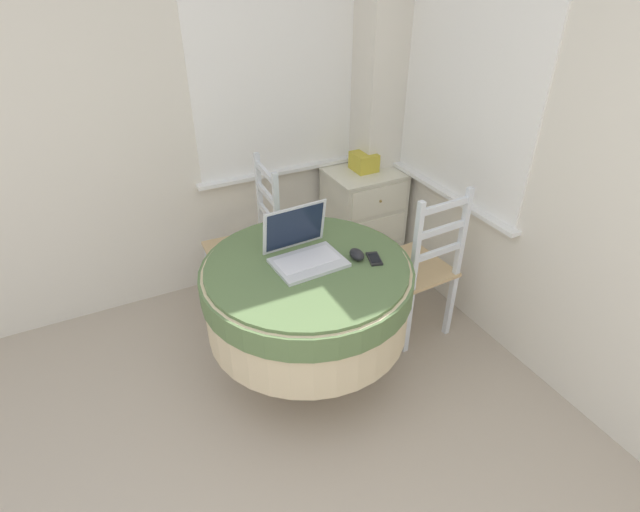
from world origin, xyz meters
The scene contains 9 objects.
corner_room_shell centered at (1.21, 1.68, 1.28)m, with size 4.40×4.51×2.55m.
round_dining_table centered at (0.96, 1.49, 0.59)m, with size 1.07×1.07×0.76m.
laptop centered at (0.97, 1.54, 0.82)m, with size 0.36×0.31×0.26m.
computer_mouse centered at (1.21, 1.42, 0.79)m, with size 0.06×0.10×0.05m.
cell_phone centered at (1.28, 1.38, 0.77)m, with size 0.09×0.13×0.01m.
dining_chair_near_back_window centered at (0.92, 2.26, 0.47)m, with size 0.45×0.40×1.01m.
dining_chair_near_right_window centered at (1.73, 1.56, 0.47)m, with size 0.40×0.45×1.01m.
corner_cabinet centered at (1.85, 2.40, 0.38)m, with size 0.52×0.46×0.75m.
storage_box centered at (1.85, 2.41, 0.81)m, with size 0.15×0.17×0.12m.
Camera 1 is at (0.09, -0.38, 2.13)m, focal length 28.00 mm.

